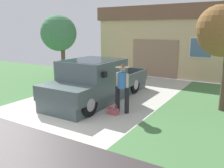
{
  "coord_description": "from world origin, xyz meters",
  "views": [
    {
      "loc": [
        5.4,
        -4.38,
        2.84
      ],
      "look_at": [
        1.15,
        2.68,
        0.93
      ],
      "focal_mm": 38.0,
      "sensor_mm": 36.0,
      "label": 1
    }
  ],
  "objects_px": {
    "pickup_truck": "(95,82)",
    "neighbor_tree": "(222,31)",
    "wheeled_trash_bin": "(95,65)",
    "person_with_hat": "(122,85)",
    "handbag": "(113,111)",
    "front_yard_tree": "(59,34)",
    "house_with_garage": "(175,40)"
  },
  "relations": [
    {
      "from": "pickup_truck",
      "to": "neighbor_tree",
      "type": "xyz_separation_m",
      "value": [
        4.36,
        1.25,
        2.02
      ]
    },
    {
      "from": "neighbor_tree",
      "to": "wheeled_trash_bin",
      "type": "height_order",
      "value": "neighbor_tree"
    },
    {
      "from": "person_with_hat",
      "to": "handbag",
      "type": "height_order",
      "value": "person_with_hat"
    },
    {
      "from": "handbag",
      "to": "front_yard_tree",
      "type": "relative_size",
      "value": 0.11
    },
    {
      "from": "house_with_garage",
      "to": "neighbor_tree",
      "type": "xyz_separation_m",
      "value": [
        3.78,
        -7.61,
        0.65
      ]
    },
    {
      "from": "person_with_hat",
      "to": "handbag",
      "type": "distance_m",
      "value": 0.93
    },
    {
      "from": "pickup_truck",
      "to": "front_yard_tree",
      "type": "height_order",
      "value": "front_yard_tree"
    },
    {
      "from": "handbag",
      "to": "house_with_garage",
      "type": "distance_m",
      "value": 10.13
    },
    {
      "from": "front_yard_tree",
      "to": "wheeled_trash_bin",
      "type": "relative_size",
      "value": 3.59
    },
    {
      "from": "house_with_garage",
      "to": "wheeled_trash_bin",
      "type": "relative_size",
      "value": 8.56
    },
    {
      "from": "handbag",
      "to": "person_with_hat",
      "type": "bearing_deg",
      "value": 64.92
    },
    {
      "from": "wheeled_trash_bin",
      "to": "house_with_garage",
      "type": "bearing_deg",
      "value": 43.71
    },
    {
      "from": "person_with_hat",
      "to": "wheeled_trash_bin",
      "type": "bearing_deg",
      "value": -49.16
    },
    {
      "from": "person_with_hat",
      "to": "handbag",
      "type": "relative_size",
      "value": 4.09
    },
    {
      "from": "person_with_hat",
      "to": "wheeled_trash_bin",
      "type": "distance_m",
      "value": 7.64
    },
    {
      "from": "person_with_hat",
      "to": "house_with_garage",
      "type": "relative_size",
      "value": 0.2
    },
    {
      "from": "wheeled_trash_bin",
      "to": "handbag",
      "type": "bearing_deg",
      "value": -50.57
    },
    {
      "from": "pickup_truck",
      "to": "person_with_hat",
      "type": "relative_size",
      "value": 3.15
    },
    {
      "from": "wheeled_trash_bin",
      "to": "pickup_truck",
      "type": "bearing_deg",
      "value": -55.18
    },
    {
      "from": "pickup_truck",
      "to": "handbag",
      "type": "xyz_separation_m",
      "value": [
        1.48,
        -1.03,
        -0.65
      ]
    },
    {
      "from": "pickup_truck",
      "to": "wheeled_trash_bin",
      "type": "height_order",
      "value": "pickup_truck"
    },
    {
      "from": "pickup_truck",
      "to": "wheeled_trash_bin",
      "type": "bearing_deg",
      "value": -55.14
    },
    {
      "from": "pickup_truck",
      "to": "neighbor_tree",
      "type": "relative_size",
      "value": 1.48
    },
    {
      "from": "person_with_hat",
      "to": "neighbor_tree",
      "type": "distance_m",
      "value": 3.8
    },
    {
      "from": "handbag",
      "to": "house_with_garage",
      "type": "bearing_deg",
      "value": 95.2
    },
    {
      "from": "person_with_hat",
      "to": "wheeled_trash_bin",
      "type": "xyz_separation_m",
      "value": [
        -5.11,
        5.67,
        -0.41
      ]
    },
    {
      "from": "pickup_truck",
      "to": "front_yard_tree",
      "type": "xyz_separation_m",
      "value": [
        -4.7,
        3.1,
        1.8
      ]
    },
    {
      "from": "neighbor_tree",
      "to": "wheeled_trash_bin",
      "type": "bearing_deg",
      "value": 154.48
    },
    {
      "from": "person_with_hat",
      "to": "front_yard_tree",
      "type": "xyz_separation_m",
      "value": [
        -6.34,
        3.78,
        1.61
      ]
    },
    {
      "from": "house_with_garage",
      "to": "wheeled_trash_bin",
      "type": "distance_m",
      "value": 5.82
    },
    {
      "from": "house_with_garage",
      "to": "front_yard_tree",
      "type": "relative_size",
      "value": 2.38
    },
    {
      "from": "person_with_hat",
      "to": "house_with_garage",
      "type": "distance_m",
      "value": 9.67
    }
  ]
}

